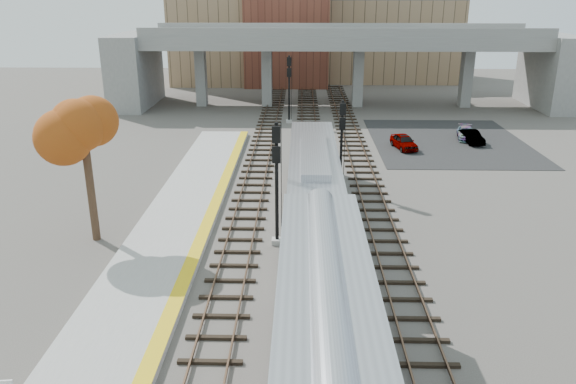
# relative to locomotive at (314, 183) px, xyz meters

# --- Properties ---
(ground) EXTENTS (160.00, 160.00, 0.00)m
(ground) POSITION_rel_locomotive_xyz_m (-1.00, -8.94, -2.28)
(ground) COLOR #47423D
(ground) RESTS_ON ground
(platform) EXTENTS (4.50, 60.00, 0.35)m
(platform) POSITION_rel_locomotive_xyz_m (-8.25, -8.94, -2.10)
(platform) COLOR #9E9E99
(platform) RESTS_ON ground
(yellow_strip) EXTENTS (0.70, 60.00, 0.01)m
(yellow_strip) POSITION_rel_locomotive_xyz_m (-6.35, -8.94, -1.92)
(yellow_strip) COLOR yellow
(yellow_strip) RESTS_ON platform
(tracks) EXTENTS (10.70, 95.00, 0.25)m
(tracks) POSITION_rel_locomotive_xyz_m (-0.07, 3.56, -2.20)
(tracks) COLOR black
(tracks) RESTS_ON ground
(overpass) EXTENTS (54.00, 12.00, 9.50)m
(overpass) POSITION_rel_locomotive_xyz_m (3.92, 36.06, 3.53)
(overpass) COLOR slate
(overpass) RESTS_ON ground
(buildings_far) EXTENTS (43.00, 21.00, 20.60)m
(buildings_far) POSITION_rel_locomotive_xyz_m (0.26, 57.63, 5.60)
(buildings_far) COLOR #907353
(buildings_far) RESTS_ON ground
(parking_lot) EXTENTS (14.00, 18.00, 0.04)m
(parking_lot) POSITION_rel_locomotive_xyz_m (13.00, 19.06, -2.26)
(parking_lot) COLOR black
(parking_lot) RESTS_ON ground
(locomotive) EXTENTS (3.02, 19.05, 4.10)m
(locomotive) POSITION_rel_locomotive_xyz_m (0.00, 0.00, 0.00)
(locomotive) COLOR #A8AAB2
(locomotive) RESTS_ON ground
(signal_mast_near) EXTENTS (0.60, 0.64, 6.93)m
(signal_mast_near) POSITION_rel_locomotive_xyz_m (-2.10, -3.95, 1.14)
(signal_mast_near) COLOR #9E9E99
(signal_mast_near) RESTS_ON ground
(signal_mast_mid) EXTENTS (0.60, 0.64, 6.34)m
(signal_mast_mid) POSITION_rel_locomotive_xyz_m (2.00, 5.41, 0.73)
(signal_mast_mid) COLOR #9E9E99
(signal_mast_mid) RESTS_ON ground
(signal_mast_far) EXTENTS (0.60, 0.64, 7.04)m
(signal_mast_far) POSITION_rel_locomotive_xyz_m (-2.10, 26.60, 1.21)
(signal_mast_far) COLOR #9E9E99
(signal_mast_far) RESTS_ON ground
(tree) EXTENTS (3.60, 3.60, 8.67)m
(tree) POSITION_rel_locomotive_xyz_m (-12.41, -3.51, 4.15)
(tree) COLOR #382619
(tree) RESTS_ON ground
(car_a) EXTENTS (2.29, 4.01, 1.28)m
(car_a) POSITION_rel_locomotive_xyz_m (8.36, 16.25, -1.60)
(car_a) COLOR #99999E
(car_a) RESTS_ON parking_lot
(car_b) EXTENTS (1.72, 3.70, 1.17)m
(car_b) POSITION_rel_locomotive_xyz_m (14.94, 18.36, -1.65)
(car_b) COLOR #99999E
(car_b) RESTS_ON parking_lot
(car_c) EXTENTS (2.27, 4.09, 1.12)m
(car_c) POSITION_rel_locomotive_xyz_m (14.85, 19.88, -1.68)
(car_c) COLOR #99999E
(car_c) RESTS_ON parking_lot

